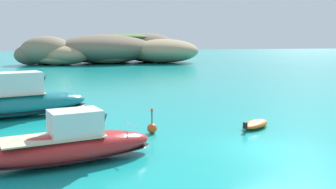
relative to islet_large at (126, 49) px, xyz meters
The scene contains 7 objects.
ground_plane 75.93m from the islet_large, 95.51° to the right, with size 400.00×400.00×0.00m, color teal.
islet_large is the anchor object (origin of this frame).
islet_small 17.61m from the islet_large, 168.24° to the right, with size 19.17×16.83×6.20m.
motorboat_red 76.71m from the islet_large, 102.33° to the right, with size 8.00×3.76×2.27m.
motorboat_teal 66.57m from the islet_large, 107.12° to the right, with size 10.91×5.78×3.08m.
dinghy_tender 71.56m from the islet_large, 94.28° to the right, with size 2.74×2.43×0.58m.
channel_buoy 71.86m from the islet_large, 99.32° to the right, with size 0.56×0.56×1.48m.
Camera 1 is at (-9.54, -15.74, 5.20)m, focal length 40.71 mm.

